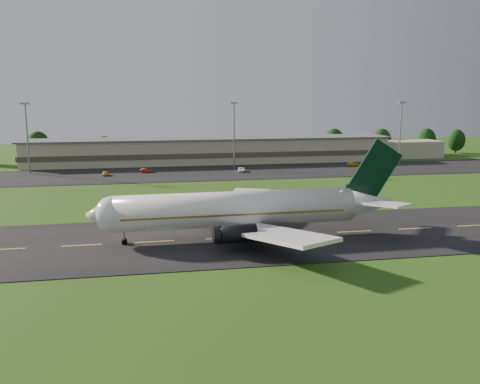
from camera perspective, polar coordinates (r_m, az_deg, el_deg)
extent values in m
plane|color=#254812|center=(87.91, 5.45, -4.62)|extent=(360.00, 360.00, 0.00)
cube|color=black|center=(87.90, 5.45, -4.59)|extent=(220.00, 30.00, 0.10)
cube|color=black|center=(156.96, -1.91, 2.09)|extent=(260.00, 30.00, 0.10)
cylinder|color=white|center=(84.72, -0.43, -1.81)|extent=(38.08, 6.20, 5.60)
sphere|color=white|center=(83.19, -13.38, -2.32)|extent=(5.60, 5.60, 5.60)
cone|color=white|center=(83.28, -14.76, -2.37)|extent=(4.08, 5.44, 5.38)
cone|color=white|center=(91.73, 13.49, -1.15)|extent=(9.09, 5.63, 5.49)
cube|color=#8F5E1F|center=(84.70, -0.76, -2.05)|extent=(35.08, 6.19, 0.28)
cube|color=black|center=(83.09, -13.81, -1.97)|extent=(2.05, 3.03, 0.65)
cube|color=white|center=(75.46, 3.84, -4.53)|extent=(14.34, 20.16, 2.20)
cube|color=white|center=(96.26, 0.33, -1.24)|extent=(13.88, 20.20, 2.20)
cube|color=white|center=(87.15, 14.90, -1.21)|extent=(7.61, 9.38, 0.91)
cube|color=white|center=(96.02, 12.25, -0.05)|extent=(7.43, 9.39, 0.91)
cube|color=black|center=(90.77, 12.68, -0.08)|extent=(5.01, 0.63, 3.00)
cube|color=black|center=(91.25, 14.20, 2.26)|extent=(9.44, 0.60, 10.55)
cylinder|color=black|center=(77.25, -0.35, -4.46)|extent=(5.64, 2.79, 2.70)
cylinder|color=black|center=(92.55, -2.31, -1.97)|extent=(5.64, 2.79, 2.70)
cube|color=tan|center=(180.04, -3.12, 4.42)|extent=(120.00, 15.00, 8.00)
cube|color=#4C4438|center=(180.12, -3.11, 4.17)|extent=(121.00, 15.40, 1.60)
cube|color=#595B60|center=(179.65, -3.13, 5.74)|extent=(122.00, 16.00, 0.50)
cube|color=tan|center=(203.56, 16.78, 4.40)|extent=(28.00, 11.00, 6.00)
cylinder|color=gray|center=(164.86, -21.72, 5.24)|extent=(0.44, 0.44, 20.00)
cube|color=gray|center=(164.39, -21.96, 8.75)|extent=(2.40, 1.20, 0.50)
cylinder|color=gray|center=(164.53, -0.64, 5.97)|extent=(0.44, 0.44, 20.00)
cube|color=gray|center=(164.06, -0.65, 9.49)|extent=(2.40, 1.20, 0.50)
cylinder|color=gray|center=(182.47, 16.71, 5.97)|extent=(0.44, 0.44, 20.00)
cube|color=gray|center=(182.04, 16.88, 9.14)|extent=(2.40, 1.20, 0.50)
cylinder|color=black|center=(192.11, -20.65, 3.44)|extent=(0.56, 0.56, 3.32)
ellipsoid|color=black|center=(191.71, -20.73, 4.64)|extent=(7.74, 7.74, 9.67)
cylinder|color=black|center=(188.75, -14.22, 3.59)|extent=(0.56, 0.56, 2.74)
ellipsoid|color=black|center=(188.40, -14.26, 4.60)|extent=(6.39, 6.39, 7.98)
cylinder|color=black|center=(202.07, 9.94, 4.25)|extent=(0.56, 0.56, 3.22)
ellipsoid|color=black|center=(201.70, 9.97, 5.36)|extent=(7.51, 7.51, 9.39)
cylinder|color=black|center=(210.26, 14.80, 4.29)|extent=(0.56, 0.56, 3.13)
ellipsoid|color=black|center=(209.91, 14.85, 5.32)|extent=(7.31, 7.31, 9.14)
cylinder|color=black|center=(219.08, 19.18, 4.28)|extent=(0.56, 0.56, 3.10)
ellipsoid|color=black|center=(218.74, 19.24, 5.27)|extent=(7.22, 7.22, 9.03)
cylinder|color=black|center=(225.81, 22.01, 4.24)|extent=(0.56, 0.56, 2.91)
ellipsoid|color=black|center=(225.50, 22.07, 5.14)|extent=(6.78, 6.78, 8.48)
imported|color=gold|center=(155.29, -14.20, 1.95)|extent=(1.71, 3.85, 1.29)
imported|color=#9E220A|center=(158.97, -10.01, 2.28)|extent=(3.66, 1.44, 1.19)
imported|color=white|center=(158.19, 0.15, 2.41)|extent=(2.83, 4.78, 1.25)
imported|color=gold|center=(174.23, 11.94, 2.92)|extent=(4.33, 2.21, 1.20)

